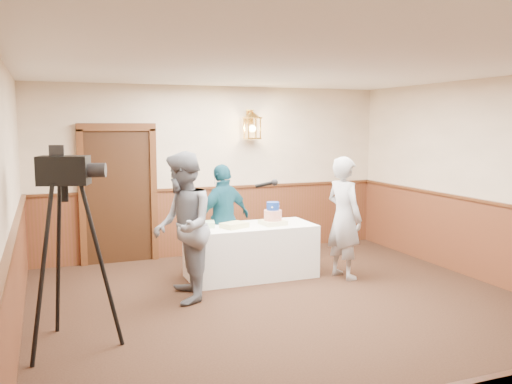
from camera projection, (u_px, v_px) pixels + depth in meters
ground at (309, 322)px, 6.00m from camera, size 7.00×7.00×0.00m
room_shell at (288, 182)px, 6.21m from camera, size 6.02×7.02×2.81m
display_table at (251, 251)px, 7.73m from camera, size 1.80×0.80×0.75m
tiered_cake at (273, 216)px, 7.71m from camera, size 0.35×0.35×0.33m
sheet_cake_yellow at (234, 225)px, 7.50m from camera, size 0.41×0.37×0.07m
sheet_cake_green at (203, 224)px, 7.56m from camera, size 0.37×0.33×0.07m
interviewer at (183, 227)px, 6.61m from camera, size 1.54×0.99×1.85m
baker at (344, 218)px, 7.64m from camera, size 0.54×0.70×1.73m
assistant_p at (224, 219)px, 7.91m from camera, size 1.02×0.73×1.60m
tv_camera_rig at (68, 263)px, 5.22m from camera, size 0.74×0.69×1.88m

